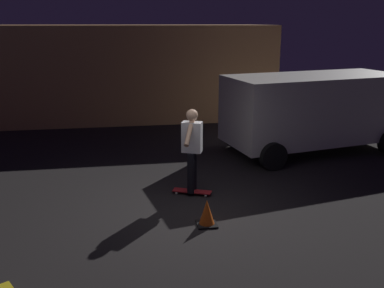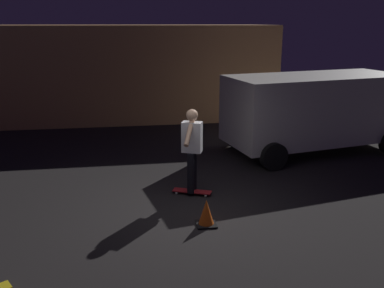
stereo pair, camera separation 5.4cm
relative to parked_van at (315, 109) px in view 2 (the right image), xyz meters
The scene contains 6 objects.
ground_plane 5.23m from the parked_van, 139.07° to the right, with size 28.00×28.00×0.00m, color black.
low_building 7.27m from the parked_van, 130.62° to the left, with size 10.17×3.82×3.25m.
parked_van is the anchor object (origin of this frame).
skateboard_ridden 4.52m from the parked_van, 145.99° to the right, with size 0.80×0.48×0.07m.
skater 4.39m from the parked_van, 145.99° to the right, with size 0.46×0.94×1.67m.
traffic_cone 5.35m from the parked_van, 133.24° to the right, with size 0.34×0.34×0.46m.
Camera 2 is at (-1.00, -6.95, 3.33)m, focal length 39.64 mm.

